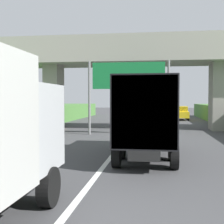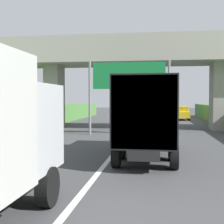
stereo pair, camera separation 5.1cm
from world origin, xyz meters
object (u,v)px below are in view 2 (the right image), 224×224
Objects in this scene: car_yellow at (181,113)px; overhead_highway_sign at (129,80)px; construction_barrel_4 at (38,128)px; construction_barrel_3 at (9,136)px; truck_black at (147,114)px; construction_barrel_5 at (59,123)px.

overhead_highway_sign is at bearing -106.07° from car_yellow.
construction_barrel_4 is (-11.70, -18.00, -0.40)m from car_yellow.
construction_barrel_4 is (-0.18, 4.95, 0.00)m from construction_barrel_3.
truck_black is 11.61m from construction_barrel_4.
construction_barrel_3 is at bearing 158.83° from truck_black.
overhead_highway_sign is at bearing 100.55° from truck_black.
construction_barrel_5 is at bearing 122.37° from truck_black.
construction_barrel_4 is 1.00× the size of construction_barrel_5.
construction_barrel_5 is (-11.73, -13.05, -0.40)m from car_yellow.
truck_black reaches higher than construction_barrel_5.
car_yellow is 4.56× the size of construction_barrel_5.
truck_black reaches higher than construction_barrel_4.
truck_black is 15.48m from construction_barrel_5.
overhead_highway_sign is at bearing 3.80° from construction_barrel_4.
car_yellow is at bearing 63.35° from construction_barrel_3.
overhead_highway_sign is at bearing -34.07° from construction_barrel_5.
overhead_highway_sign reaches higher than car_yellow.
car_yellow is 17.55m from construction_barrel_5.
overhead_highway_sign reaches higher than truck_black.
car_yellow is 21.47m from construction_barrel_4.
construction_barrel_5 is at bearing 90.34° from construction_barrel_4.
construction_barrel_5 is (-6.67, 4.51, -3.48)m from overhead_highway_sign.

